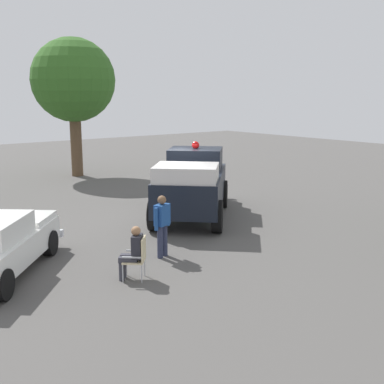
{
  "coord_description": "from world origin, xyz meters",
  "views": [
    {
      "loc": [
        13.25,
        -9.68,
        4.25
      ],
      "look_at": [
        0.42,
        0.46,
        0.92
      ],
      "focal_mm": 44.65,
      "sensor_mm": 36.0,
      "label": 1
    }
  ],
  "objects_px": {
    "vintage_fire_truck": "(193,183)",
    "oak_tree_left": "(73,81)",
    "spectator_seated": "(133,251)",
    "lawn_chair_near_truck": "(139,255)",
    "spectator_standing": "(162,222)"
  },
  "relations": [
    {
      "from": "vintage_fire_truck",
      "to": "lawn_chair_near_truck",
      "type": "height_order",
      "value": "vintage_fire_truck"
    },
    {
      "from": "spectator_standing",
      "to": "oak_tree_left",
      "type": "xyz_separation_m",
      "value": [
        -13.62,
        3.93,
        4.01
      ]
    },
    {
      "from": "spectator_seated",
      "to": "oak_tree_left",
      "type": "height_order",
      "value": "oak_tree_left"
    },
    {
      "from": "spectator_seated",
      "to": "spectator_standing",
      "type": "xyz_separation_m",
      "value": [
        -0.89,
        1.45,
        0.27
      ]
    },
    {
      "from": "vintage_fire_truck",
      "to": "lawn_chair_near_truck",
      "type": "bearing_deg",
      "value": -50.26
    },
    {
      "from": "spectator_seated",
      "to": "oak_tree_left",
      "type": "xyz_separation_m",
      "value": [
        -14.5,
        5.37,
        4.28
      ]
    },
    {
      "from": "spectator_standing",
      "to": "oak_tree_left",
      "type": "height_order",
      "value": "oak_tree_left"
    },
    {
      "from": "spectator_seated",
      "to": "oak_tree_left",
      "type": "relative_size",
      "value": 0.18
    },
    {
      "from": "vintage_fire_truck",
      "to": "lawn_chair_near_truck",
      "type": "distance_m",
      "value": 6.16
    },
    {
      "from": "spectator_standing",
      "to": "lawn_chair_near_truck",
      "type": "bearing_deg",
      "value": -54.14
    },
    {
      "from": "spectator_seated",
      "to": "spectator_standing",
      "type": "distance_m",
      "value": 1.72
    },
    {
      "from": "lawn_chair_near_truck",
      "to": "spectator_seated",
      "type": "xyz_separation_m",
      "value": [
        -0.09,
        -0.1,
        0.11
      ]
    },
    {
      "from": "vintage_fire_truck",
      "to": "oak_tree_left",
      "type": "relative_size",
      "value": 0.8
    },
    {
      "from": "vintage_fire_truck",
      "to": "lawn_chair_near_truck",
      "type": "relative_size",
      "value": 5.64
    },
    {
      "from": "lawn_chair_near_truck",
      "to": "spectator_standing",
      "type": "relative_size",
      "value": 0.61
    }
  ]
}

